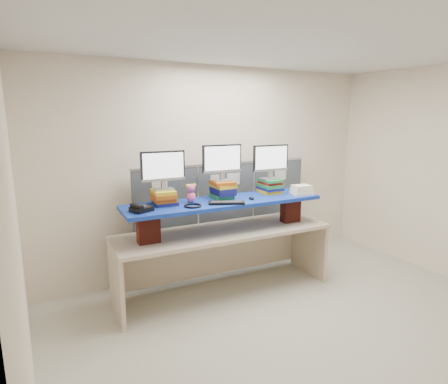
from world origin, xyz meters
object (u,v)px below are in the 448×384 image
monitor_right (271,160)px  monitor_center (222,160)px  keyboard (226,203)px  monitor_left (163,168)px  blue_board (224,202)px  desk_phone (141,209)px  desk (224,243)px

monitor_right → monitor_center: bearing=-180.0°
monitor_right → keyboard: size_ratio=1.18×
monitor_center → keyboard: 0.54m
monitor_left → monitor_right: 1.41m
blue_board → keyboard: keyboard is taller
monitor_left → keyboard: bearing=-24.2°
blue_board → keyboard: size_ratio=5.59×
monitor_center → desk_phone: 1.14m
monitor_left → monitor_right: monitor_right is taller
keyboard → monitor_center: bearing=95.5°
desk_phone → keyboard: bearing=-27.9°
blue_board → monitor_right: (0.72, 0.08, 0.45)m
desk → monitor_left: monitor_left is taller
monitor_right → desk: bearing=-170.6°
desk → desk_phone: 1.15m
monitor_left → monitor_center: (0.73, -0.04, 0.05)m
monitor_center → desk_phone: (-1.05, -0.15, -0.43)m
desk_phone → monitor_left: bearing=10.0°
desk → keyboard: 0.57m
monitor_left → monitor_center: 0.73m
monitor_left → blue_board: bearing=-9.7°
monitor_center → desk_phone: size_ratio=2.05×
blue_board → monitor_right: bearing=9.4°
keyboard → desk_phone: size_ratio=1.74×
monitor_left → desk_phone: monitor_left is taller
monitor_center → desk_phone: monitor_center is taller
desk → monitor_center: monitor_center is taller
desk → monitor_right: size_ratio=5.32×
monitor_center → keyboard: monitor_center is taller
blue_board → monitor_left: 0.83m
keyboard → desk: bearing=94.9°
monitor_center → monitor_right: 0.68m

